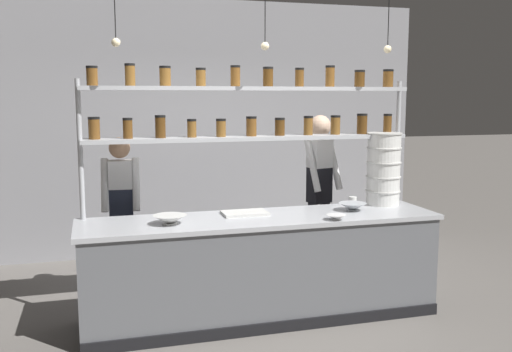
{
  "coord_description": "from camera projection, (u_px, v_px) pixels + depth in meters",
  "views": [
    {
      "loc": [
        -1.4,
        -4.68,
        1.97
      ],
      "look_at": [
        0.01,
        0.2,
        1.25
      ],
      "focal_mm": 40.0,
      "sensor_mm": 36.0,
      "label": 1
    }
  ],
  "objects": [
    {
      "name": "serving_cup_front",
      "position": [
        353.0,
        201.0,
        5.49
      ],
      "size": [
        0.07,
        0.07,
        0.09
      ],
      "color": "silver",
      "rests_on": "prep_counter"
    },
    {
      "name": "prep_bowl_near_left",
      "position": [
        336.0,
        217.0,
        4.85
      ],
      "size": [
        0.17,
        0.17,
        0.05
      ],
      "color": "white",
      "rests_on": "prep_counter"
    },
    {
      "name": "back_wall",
      "position": [
        207.0,
        128.0,
        7.19
      ],
      "size": [
        5.56,
        0.12,
        3.14
      ],
      "primitive_type": "cube",
      "color": "#939399",
      "rests_on": "ground_plane"
    },
    {
      "name": "container_stack",
      "position": [
        384.0,
        169.0,
        5.51
      ],
      "size": [
        0.33,
        0.33,
        0.7
      ],
      "color": "white",
      "rests_on": "prep_counter"
    },
    {
      "name": "chef_center",
      "position": [
        320.0,
        185.0,
        6.0
      ],
      "size": [
        0.42,
        0.35,
        1.77
      ],
      "rotation": [
        0.0,
        0.0,
        0.29
      ],
      "color": "black",
      "rests_on": "ground_plane"
    },
    {
      "name": "prep_bowl_center_front",
      "position": [
        353.0,
        207.0,
        5.24
      ],
      "size": [
        0.26,
        0.26,
        0.07
      ],
      "color": "#B2B7BC",
      "rests_on": "prep_counter"
    },
    {
      "name": "pendant_light_row",
      "position": [
        262.0,
        41.0,
        4.78
      ],
      "size": [
        2.44,
        0.07,
        0.74
      ],
      "color": "black"
    },
    {
      "name": "spice_shelf_unit",
      "position": [
        252.0,
        117.0,
        5.18
      ],
      "size": [
        3.04,
        0.28,
        2.25
      ],
      "color": "#B7BABF",
      "rests_on": "ground_plane"
    },
    {
      "name": "prep_counter",
      "position": [
        262.0,
        268.0,
        5.05
      ],
      "size": [
        3.16,
        0.76,
        0.92
      ],
      "color": "slate",
      "rests_on": "ground_plane"
    },
    {
      "name": "chef_left",
      "position": [
        121.0,
        208.0,
        5.47
      ],
      "size": [
        0.38,
        0.29,
        1.58
      ],
      "rotation": [
        0.0,
        0.0,
        -0.08
      ],
      "color": "black",
      "rests_on": "ground_plane"
    },
    {
      "name": "ground_plane",
      "position": [
        261.0,
        317.0,
        5.11
      ],
      "size": [
        40.0,
        40.0,
        0.0
      ],
      "primitive_type": "plane",
      "color": "slate"
    },
    {
      "name": "prep_bowl_center_back",
      "position": [
        170.0,
        220.0,
        4.69
      ],
      "size": [
        0.28,
        0.28,
        0.08
      ],
      "color": "silver",
      "rests_on": "prep_counter"
    },
    {
      "name": "cutting_board",
      "position": [
        245.0,
        213.0,
        5.08
      ],
      "size": [
        0.4,
        0.26,
        0.02
      ],
      "color": "silver",
      "rests_on": "prep_counter"
    }
  ]
}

